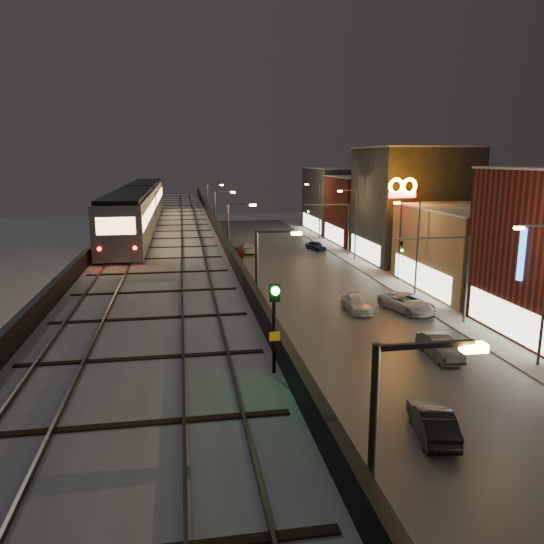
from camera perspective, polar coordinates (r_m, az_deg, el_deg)
road_surface at (r=52.91m, az=3.87°, el=-1.83°), size 17.00×120.00×0.06m
sidewalk_right at (r=56.04m, az=13.86°, el=-1.33°), size 4.00×120.00×0.14m
under_viaduct_pavement at (r=51.53m, az=-10.91°, el=-2.41°), size 11.00×120.00×0.06m
elevated_viaduct at (r=47.32m, az=-11.25°, el=3.20°), size 9.00×100.00×6.30m
viaduct_trackbed at (r=47.34m, az=-11.29°, el=4.15°), size 8.40×100.00×0.32m
viaduct_parapet_streetside at (r=47.38m, az=-6.02°, el=4.89°), size 0.30×100.00×1.10m
viaduct_parapet_far at (r=47.64m, az=-16.55°, el=4.49°), size 0.30×100.00×1.10m
building_c at (r=55.62m, az=21.45°, el=2.29°), size 12.20×15.20×8.16m
building_d at (r=69.34m, az=14.86°, el=7.02°), size 12.20×13.20×14.16m
building_e at (r=82.41m, az=10.77°, el=6.56°), size 12.20×12.20×10.16m
building_f at (r=95.57m, az=7.87°, el=7.70°), size 12.20×16.20×11.16m
streetlight_left_0 at (r=13.13m, az=11.69°, el=-23.15°), size 2.57×0.28×9.00m
streetlight_left_1 at (r=29.21m, az=-1.11°, el=-2.81°), size 2.57×0.28×9.00m
streetlight_right_1 at (r=35.92m, az=27.07°, el=-1.33°), size 2.56×0.28×9.00m
streetlight_left_2 at (r=46.71m, az=-4.40°, el=2.81°), size 2.57×0.28×9.00m
streetlight_right_2 at (r=51.18m, az=15.12°, el=3.24°), size 2.56×0.28×9.00m
streetlight_left_3 at (r=64.49m, az=-5.89°, el=5.36°), size 2.57×0.28×9.00m
streetlight_right_3 at (r=67.80m, az=8.80°, el=5.61°), size 2.56×0.28×9.00m
streetlight_left_4 at (r=82.37m, az=-6.74°, el=6.80°), size 2.57×0.28×9.00m
streetlight_right_4 at (r=84.98m, az=4.97°, el=7.00°), size 2.56×0.28×9.00m
traffic_light_rig_a at (r=42.99m, az=18.95°, el=0.37°), size 6.10×0.34×7.00m
traffic_light_rig_b at (r=70.45m, az=7.32°, el=5.29°), size 6.10×0.34×7.00m
subway_train at (r=51.17m, az=-14.09°, el=6.92°), size 3.07×37.10×3.67m
rail_signal at (r=15.08m, az=0.27°, el=-4.23°), size 0.31×0.41×2.68m
car_near_white at (r=26.71m, az=16.88°, el=-15.22°), size 2.39×4.63×1.45m
car_mid_dark at (r=72.91m, az=-2.66°, el=2.59°), size 2.05×4.91×1.42m
car_far_white at (r=69.65m, az=-4.36°, el=2.16°), size 3.13×4.77×1.51m
car_onc_silver at (r=36.45m, az=17.60°, el=-7.76°), size 1.65×4.43×1.44m
car_onc_dark at (r=46.32m, az=14.31°, el=-3.28°), size 3.97×5.95×1.52m
car_onc_white at (r=45.61m, az=9.08°, el=-3.45°), size 1.82×4.42×1.28m
car_onc_red at (r=75.21m, az=4.74°, el=2.81°), size 2.69×4.04×1.28m
sign_mcdonalds at (r=57.08m, az=13.84°, el=7.91°), size 3.22×0.63×10.82m
sign_carwash at (r=39.99m, az=25.84°, el=0.86°), size 1.59×0.35×8.23m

